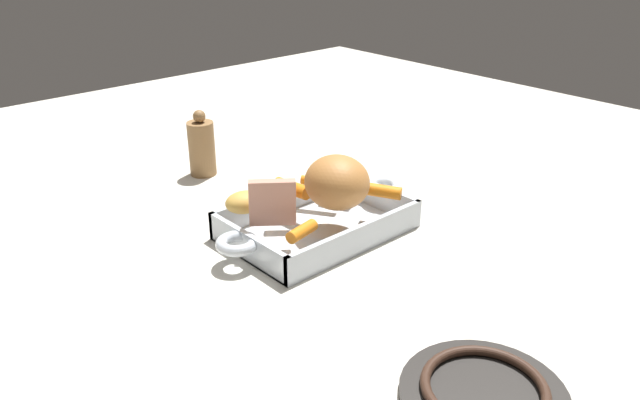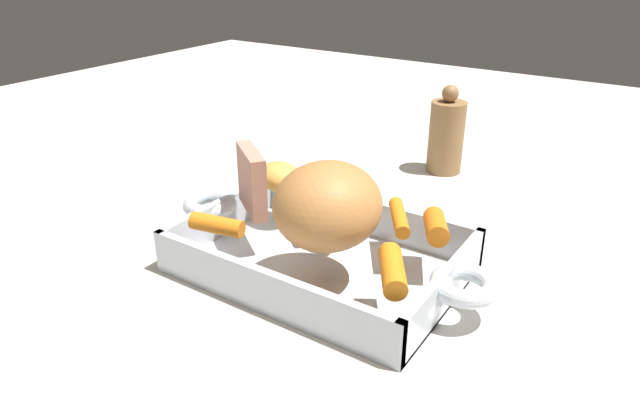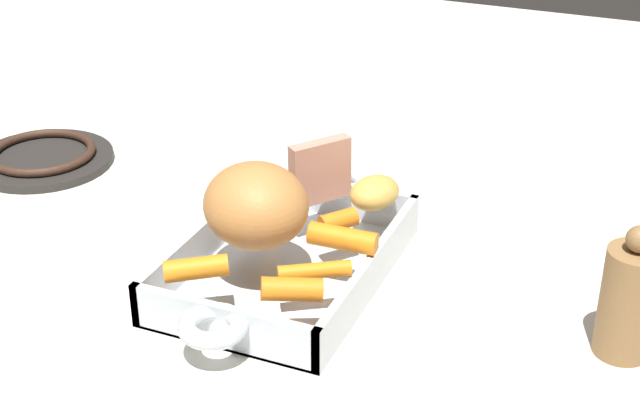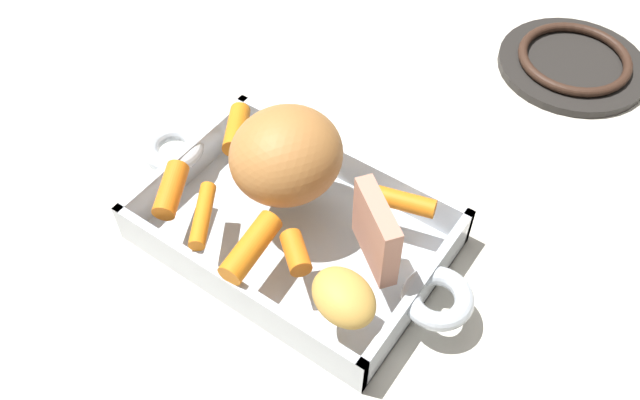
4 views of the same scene
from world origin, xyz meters
The scene contains 13 objects.
ground_plane centered at (0.00, 0.00, 0.00)m, with size 2.23×2.23×0.00m, color silver.
roasting_dish centered at (0.00, 0.00, 0.02)m, with size 0.38×0.20×0.05m.
pork_roast centered at (0.02, -0.02, 0.09)m, with size 0.11×0.10×0.09m, color #BA793D.
roast_slice_thick centered at (-0.09, 0.00, 0.08)m, with size 0.02×0.07×0.07m, color tan.
baby_carrot_long centered at (-0.04, 0.04, 0.06)m, with size 0.02×0.02×0.04m, color orange.
baby_carrot_northwest centered at (0.00, 0.06, 0.06)m, with size 0.02×0.02×0.07m, color orange.
baby_carrot_center_right centered at (0.06, 0.06, 0.06)m, with size 0.02×0.02×0.07m, color orange.
baby_carrot_southwest centered at (-0.09, -0.06, 0.06)m, with size 0.02×0.02×0.06m, color orange.
baby_carrot_center_left centered at (0.11, 0.05, 0.06)m, with size 0.02×0.02×0.06m, color orange.
baby_carrot_short centered at (0.11, -0.05, 0.06)m, with size 0.02×0.02×0.06m, color orange.
potato_whole centered at (-0.10, 0.06, 0.06)m, with size 0.06×0.05×0.03m, color gold.
stove_burner_rear centered at (-0.13, -0.42, 0.01)m, with size 0.18×0.18×0.02m.
pepper_mill centered at (0.00, 0.35, 0.06)m, with size 0.05×0.05×0.13m.
Camera 3 is at (0.77, 0.37, 0.53)m, focal length 52.70 mm.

